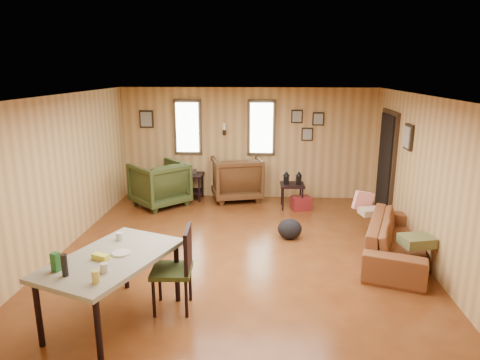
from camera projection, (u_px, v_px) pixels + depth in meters
The scene contains 11 objects.
room at pixel (250, 173), 6.67m from camera, with size 5.54×6.04×2.44m.
sofa at pixel (399, 233), 6.35m from camera, with size 2.08×0.61×0.81m, color brown.
recliner_brown at pixel (236, 176), 9.29m from camera, with size 1.02×0.95×1.05m, color #482B15.
recliner_green at pixel (159, 182), 8.86m from camera, with size 0.98×0.92×1.01m, color #303B1B.
end_table at pixel (190, 182), 9.31m from camera, with size 0.56×0.51×0.70m.
side_table at pixel (292, 183), 8.70m from camera, with size 0.50×0.50×0.77m.
cooler at pixel (301, 203), 8.67m from camera, with size 0.44×0.37×0.27m.
backpack at pixel (290, 229), 7.16m from camera, with size 0.41×0.32×0.35m.
sofa_pillows at pixel (389, 222), 6.54m from camera, with size 0.85×1.84×0.38m.
dining_table at pixel (111, 263), 4.65m from camera, with size 1.43×1.78×1.02m.
dining_chair at pixel (178, 264), 4.96m from camera, with size 0.49×0.49×1.02m.
Camera 1 is at (0.42, -6.20, 2.76)m, focal length 32.00 mm.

